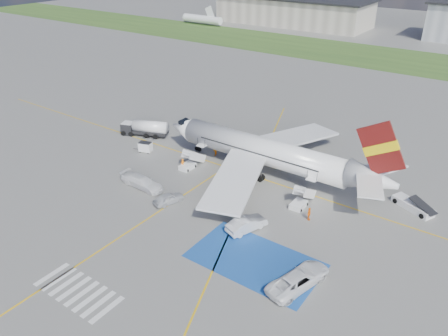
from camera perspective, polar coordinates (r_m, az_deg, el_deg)
The scene contains 21 objects.
ground at distance 55.34m, azimuth -2.62°, elevation -5.99°, with size 400.00×400.00×0.00m, color #60605E.
grass_strip at distance 137.64m, azimuth 22.94°, elevation 12.73°, with size 400.00×30.00×0.01m, color #2D4C1E.
taxiway_line_main at distance 63.82m, azimuth 3.96°, elevation -1.08°, with size 120.00×0.20×0.01m, color gold.
taxiway_line_cross at distance 52.46m, azimuth -13.82°, elevation -9.02°, with size 0.20×60.00×0.01m, color gold.
taxiway_line_diag at distance 63.82m, azimuth 3.96°, elevation -1.08°, with size 0.20×60.00×0.01m, color gold.
staging_box at distance 48.14m, azimuth 4.06°, elevation -11.96°, with size 14.00×8.00×0.01m, color #184591.
crosswalk at distance 46.84m, azimuth -18.53°, elevation -15.00°, with size 9.00×4.00×0.01m.
terminal_west at distance 187.71m, azimuth 8.99°, elevation 19.56°, with size 60.00×22.00×10.00m, color gray.
airliner at distance 63.16m, azimuth 6.18°, elevation 1.95°, with size 36.81×32.95×11.92m.
airstairs_fwd at distance 66.05m, azimuth -4.56°, elevation 0.55°, with size 1.90×5.20×3.60m.
airstairs_aft at distance 57.40m, azimuth 9.92°, elevation -4.33°, with size 1.90×5.20×3.60m.
fuel_tanker at distance 77.87m, azimuth -10.29°, elevation 5.00°, with size 8.43×4.98×2.81m.
gpu_cart at distance 71.83m, azimuth -10.22°, elevation 2.65°, with size 2.32×1.81×1.71m.
belt_loader at distance 60.99m, azimuth 23.47°, elevation -4.58°, with size 5.99×4.00×1.75m.
car_silver_a at distance 57.51m, azimuth -7.23°, elevation -3.95°, with size 1.66×4.12×1.41m, color #B5B7BD.
car_silver_b at distance 52.04m, azimuth 2.99°, elevation -7.30°, with size 1.82×5.23×1.72m, color #ACAEB3.
van_white_a at distance 45.09m, azimuth 9.76°, elevation -13.84°, with size 2.64×5.73×2.15m, color white.
van_white_b at distance 61.58m, azimuth -10.68°, elevation -1.57°, with size 2.18×5.36×2.10m, color silver.
crew_fwd at distance 65.78m, azimuth -5.42°, elevation 0.55°, with size 0.57×0.38×1.57m, color orange.
crew_nose at distance 69.52m, azimuth -1.23°, elevation 2.42°, with size 0.95×0.74×1.95m, color orange.
crew_aft at distance 54.72m, azimuth 11.04°, elevation -5.89°, with size 1.01×0.42×1.73m, color orange.
Camera 1 is at (28.60, -36.09, 30.70)m, focal length 35.00 mm.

